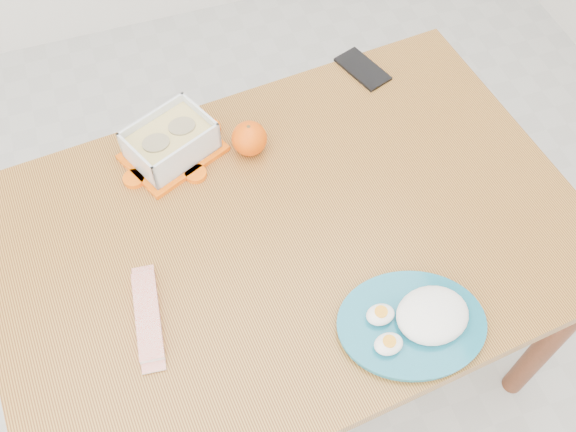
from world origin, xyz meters
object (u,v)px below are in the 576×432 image
object	(u,v)px
food_container	(171,142)
dining_table	(288,251)
orange_fruit	(249,138)
rice_plate	(419,320)
smartphone	(363,69)

from	to	relation	value
food_container	dining_table	bearing A→B (deg)	-81.19
orange_fruit	rice_plate	world-z (taller)	orange_fruit
food_container	smartphone	world-z (taller)	food_container
dining_table	food_container	world-z (taller)	food_container
smartphone	rice_plate	bearing A→B (deg)	-123.21
dining_table	orange_fruit	world-z (taller)	orange_fruit
orange_fruit	rice_plate	size ratio (longest dim) A/B	0.24
food_container	smartphone	distance (m)	0.56
rice_plate	food_container	bearing A→B (deg)	135.43
food_container	orange_fruit	bearing A→B (deg)	-38.50
rice_plate	smartphone	distance (m)	0.74
dining_table	rice_plate	distance (m)	0.37
dining_table	rice_plate	world-z (taller)	rice_plate
dining_table	smartphone	xyz separation A→B (m)	(0.35, 0.41, 0.09)
rice_plate	orange_fruit	bearing A→B (deg)	122.57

